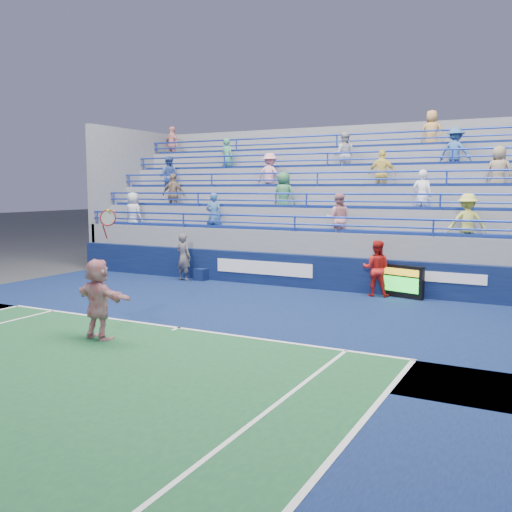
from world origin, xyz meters
The scene contains 8 objects.
ground centered at (0.00, 0.00, 0.00)m, with size 120.00×120.00×0.00m, color #333538.
sponsor_wall centered at (0.00, 6.50, 0.55)m, with size 18.00×0.32×1.10m.
bleacher_stand centered at (0.00, 10.27, 1.55)m, with size 18.00×5.60×6.13m.
serve_speed_board centered at (3.70, 6.25, 0.50)m, with size 1.42×0.56×1.00m.
judge_chair centered at (-3.42, 6.23, 0.25)m, with size 0.46×0.46×0.76m.
tennis_player centered at (-1.00, -1.56, 0.89)m, with size 1.71×0.79×2.85m.
line_judge centered at (-3.95, 5.89, 0.85)m, with size 0.62×0.41×1.69m, color #16183D.
ball_girl centered at (2.96, 6.13, 0.86)m, with size 0.83×0.65×1.72m, color red.
Camera 1 is at (7.68, -10.74, 3.26)m, focal length 40.00 mm.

